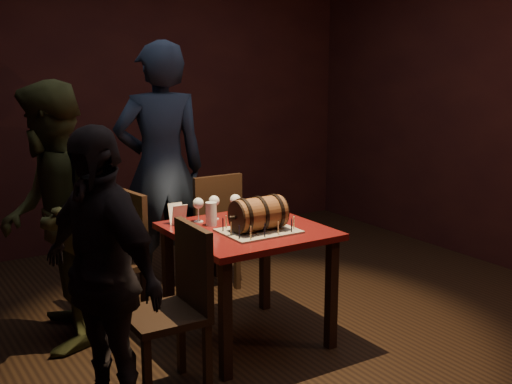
% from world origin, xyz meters
% --- Properties ---
extents(room_shell, '(5.04, 5.04, 2.80)m').
position_xyz_m(room_shell, '(0.00, 0.00, 1.40)').
color(room_shell, black).
rests_on(room_shell, ground).
extents(pub_table, '(0.90, 0.90, 0.75)m').
position_xyz_m(pub_table, '(-0.16, -0.05, 0.64)').
color(pub_table, '#4A0C0D').
rests_on(pub_table, ground).
extents(cake_board, '(0.45, 0.35, 0.01)m').
position_xyz_m(cake_board, '(-0.15, -0.16, 0.76)').
color(cake_board, gray).
rests_on(cake_board, pub_table).
extents(barrel_cake, '(0.37, 0.22, 0.22)m').
position_xyz_m(barrel_cake, '(-0.15, -0.16, 0.86)').
color(barrel_cake, brown).
rests_on(barrel_cake, cake_board).
extents(birthday_candles, '(0.40, 0.30, 0.09)m').
position_xyz_m(birthday_candles, '(-0.15, -0.16, 0.80)').
color(birthday_candles, '#E7CC8A').
rests_on(birthday_candles, cake_board).
extents(wine_glass_left, '(0.07, 0.07, 0.16)m').
position_xyz_m(wine_glass_left, '(-0.35, 0.25, 0.87)').
color(wine_glass_left, silver).
rests_on(wine_glass_left, pub_table).
extents(wine_glass_mid, '(0.07, 0.07, 0.16)m').
position_xyz_m(wine_glass_mid, '(-0.23, 0.26, 0.87)').
color(wine_glass_mid, silver).
rests_on(wine_glass_mid, pub_table).
extents(wine_glass_right, '(0.07, 0.07, 0.16)m').
position_xyz_m(wine_glass_right, '(-0.09, 0.22, 0.87)').
color(wine_glass_right, silver).
rests_on(wine_glass_right, pub_table).
extents(pint_of_ale, '(0.07, 0.07, 0.15)m').
position_xyz_m(pint_of_ale, '(-0.32, 0.13, 0.82)').
color(pint_of_ale, silver).
rests_on(pint_of_ale, pub_table).
extents(menu_card, '(0.10, 0.05, 0.13)m').
position_xyz_m(menu_card, '(-0.49, 0.27, 0.81)').
color(menu_card, white).
rests_on(menu_card, pub_table).
extents(chair_back, '(0.40, 0.40, 0.93)m').
position_xyz_m(chair_back, '(0.09, 0.88, 0.52)').
color(chair_back, black).
rests_on(chair_back, ground).
extents(chair_left_rear, '(0.45, 0.45, 0.93)m').
position_xyz_m(chair_left_rear, '(-0.78, 0.59, 0.52)').
color(chair_left_rear, black).
rests_on(chair_left_rear, ground).
extents(chair_left_front, '(0.41, 0.41, 0.93)m').
position_xyz_m(chair_left_front, '(-0.81, -0.39, 0.52)').
color(chair_left_front, black).
rests_on(chair_left_front, ground).
extents(person_back, '(0.78, 0.59, 1.92)m').
position_xyz_m(person_back, '(-0.23, 1.11, 0.96)').
color(person_back, '#181F30').
rests_on(person_back, ground).
extents(person_left_rear, '(0.83, 0.95, 1.67)m').
position_xyz_m(person_left_rear, '(-1.21, 0.54, 0.84)').
color(person_left_rear, '#3B3F1F').
rests_on(person_left_rear, ground).
extents(person_left_front, '(0.59, 0.94, 1.50)m').
position_xyz_m(person_left_front, '(-1.24, -0.43, 0.75)').
color(person_left_front, black).
rests_on(person_left_front, ground).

